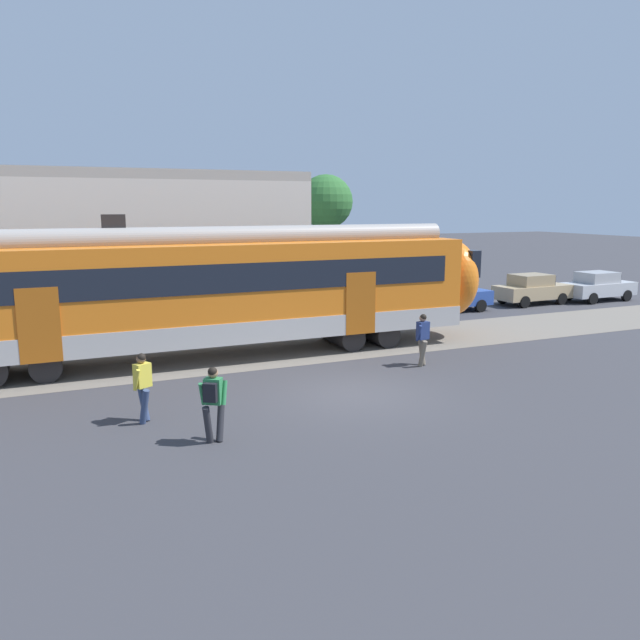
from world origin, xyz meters
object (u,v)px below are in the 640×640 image
at_px(pedestrian_navy, 423,336).
at_px(parked_car_silver, 598,286).
at_px(pedestrian_yellow, 143,383).
at_px(pedestrian_green, 213,398).
at_px(parked_car_tan, 532,289).
at_px(parked_car_blue, 449,295).

relative_size(pedestrian_navy, parked_car_silver, 0.41).
height_order(pedestrian_yellow, parked_car_silver, pedestrian_yellow).
bearing_deg(pedestrian_green, parked_car_tan, 31.83).
bearing_deg(parked_car_tan, parked_car_silver, -6.82).
bearing_deg(parked_car_tan, pedestrian_navy, -144.94).
bearing_deg(pedestrian_yellow, parked_car_tan, 26.30).
bearing_deg(parked_car_tan, pedestrian_yellow, -153.70).
distance_m(parked_car_tan, parked_car_silver, 4.04).
distance_m(pedestrian_navy, parked_car_tan, 14.61).
xyz_separation_m(pedestrian_green, pedestrian_navy, (7.61, 3.76, -0.03)).
bearing_deg(parked_car_silver, pedestrian_yellow, -158.45).
xyz_separation_m(pedestrian_yellow, parked_car_silver, (24.77, 9.78, -0.18)).
height_order(pedestrian_green, parked_car_tan, pedestrian_green).
bearing_deg(parked_car_silver, pedestrian_green, -153.67).
relative_size(pedestrian_yellow, pedestrian_green, 1.00).
bearing_deg(pedestrian_green, pedestrian_navy, 26.27).
distance_m(pedestrian_green, parked_car_tan, 23.04).
bearing_deg(parked_car_tan, pedestrian_green, -148.17).
bearing_deg(pedestrian_navy, parked_car_tan, 35.06).
bearing_deg(pedestrian_green, parked_car_silver, 26.33).
bearing_deg(pedestrian_yellow, pedestrian_green, -57.82).
relative_size(pedestrian_navy, parked_car_blue, 0.41).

